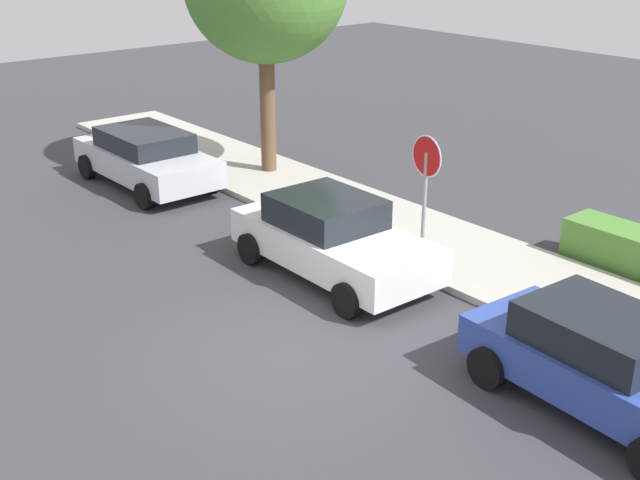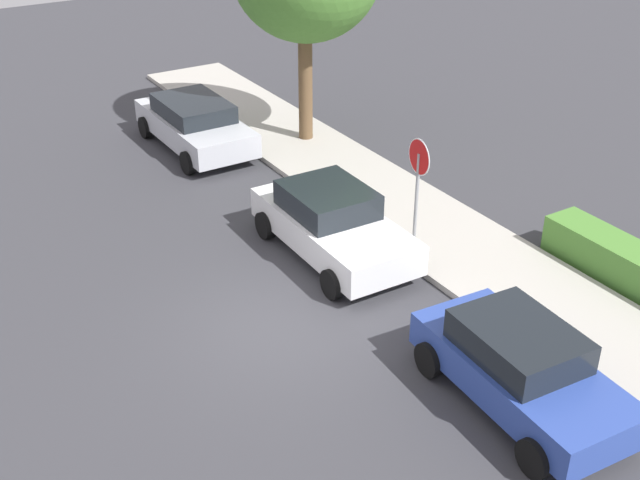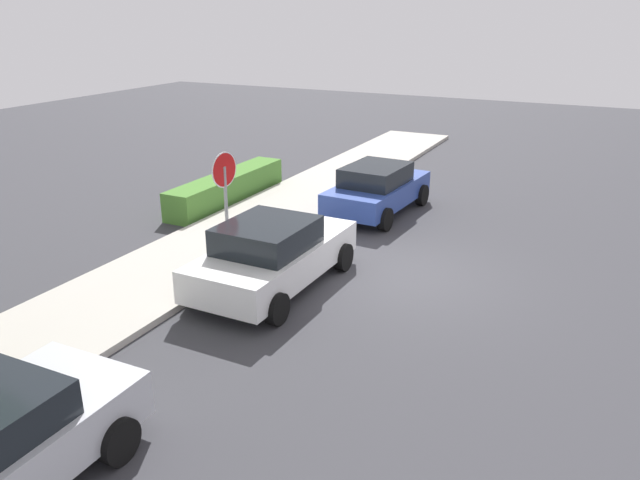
% 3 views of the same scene
% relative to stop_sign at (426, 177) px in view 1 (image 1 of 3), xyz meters
% --- Properties ---
extents(ground_plane, '(60.00, 60.00, 0.00)m').
position_rel_stop_sign_xyz_m(ground_plane, '(1.05, -4.02, -1.83)').
color(ground_plane, '#38383D').
extents(sidewalk_curb, '(32.00, 2.84, 0.14)m').
position_rel_stop_sign_xyz_m(sidewalk_curb, '(1.05, 0.83, -1.76)').
color(sidewalk_curb, '#B2ADA3').
rests_on(sidewalk_curb, ground_plane).
extents(stop_sign, '(0.81, 0.10, 2.64)m').
position_rel_stop_sign_xyz_m(stop_sign, '(0.00, 0.00, 0.00)').
color(stop_sign, gray).
rests_on(stop_sign, ground_plane).
extents(parked_car_white, '(4.36, 2.15, 1.53)m').
position_rel_stop_sign_xyz_m(parked_car_white, '(-0.78, -1.68, -1.06)').
color(parked_car_white, white).
rests_on(parked_car_white, ground_plane).
extents(parked_car_blue, '(4.08, 2.15, 1.45)m').
position_rel_stop_sign_xyz_m(parked_car_blue, '(5.08, -1.74, -1.08)').
color(parked_car_blue, '#2D479E').
rests_on(parked_car_blue, ground_plane).
extents(parked_car_silver, '(4.56, 2.12, 1.44)m').
position_rel_stop_sign_xyz_m(parked_car_silver, '(-8.02, -1.75, -1.07)').
color(parked_car_silver, silver).
rests_on(parked_car_silver, ground_plane).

